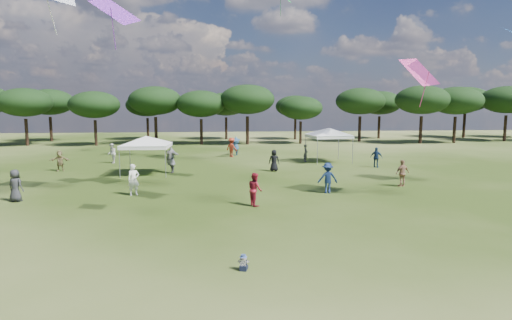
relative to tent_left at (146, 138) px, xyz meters
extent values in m
plane|color=#314514|center=(5.92, -21.32, -2.67)|extent=(140.00, 140.00, 0.00)
cylinder|color=black|center=(-17.99, 23.70, -1.01)|extent=(0.38, 0.38, 3.32)
ellipsoid|color=black|center=(-17.99, 23.70, 2.64)|extent=(6.44, 6.44, 3.47)
cylinder|color=black|center=(-9.59, 22.98, -1.10)|extent=(0.36, 0.36, 3.14)
ellipsoid|color=black|center=(-9.59, 22.98, 2.36)|extent=(6.11, 6.11, 3.29)
cylinder|color=black|center=(-2.47, 24.49, -0.94)|extent=(0.40, 0.40, 3.46)
ellipsoid|color=black|center=(-2.47, 24.49, 2.87)|extent=(6.73, 6.73, 3.63)
cylinder|color=black|center=(3.34, 23.31, -1.06)|extent=(0.37, 0.37, 3.21)
ellipsoid|color=black|center=(3.34, 23.31, 2.47)|extent=(6.24, 6.24, 3.36)
cylinder|color=black|center=(9.18, 22.86, -0.89)|extent=(0.41, 0.41, 3.56)
ellipsoid|color=black|center=(9.18, 22.86, 3.02)|extent=(6.91, 6.91, 3.73)
cylinder|color=black|center=(16.12, 23.19, -1.23)|extent=(0.33, 0.33, 2.88)
ellipsoid|color=black|center=(16.12, 23.19, 1.94)|extent=(5.60, 5.60, 3.02)
cylinder|color=black|center=(24.88, 25.66, -0.95)|extent=(0.39, 0.39, 3.44)
ellipsoid|color=black|center=(24.88, 25.66, 2.84)|extent=(6.69, 6.69, 3.60)
cylinder|color=black|center=(31.69, 21.74, -0.90)|extent=(0.40, 0.40, 3.53)
ellipsoid|color=black|center=(31.69, 21.74, 2.99)|extent=(6.86, 6.86, 3.70)
cylinder|color=black|center=(36.57, 22.14, -0.93)|extent=(0.40, 0.40, 3.47)
ellipsoid|color=black|center=(36.57, 22.14, 2.88)|extent=(6.74, 6.74, 3.63)
cylinder|color=black|center=(45.14, 24.14, -0.88)|extent=(0.41, 0.41, 3.57)
ellipsoid|color=black|center=(45.14, 24.14, 3.05)|extent=(6.94, 6.94, 3.74)
cylinder|color=black|center=(-17.48, 30.25, -0.98)|extent=(0.39, 0.39, 3.37)
ellipsoid|color=black|center=(-17.48, 30.25, 2.72)|extent=(6.54, 6.54, 3.53)
cylinder|color=black|center=(-4.60, 31.99, -1.11)|extent=(0.36, 0.36, 3.11)
ellipsoid|color=black|center=(-4.60, 31.99, 2.31)|extent=(6.05, 6.05, 3.26)
cylinder|color=black|center=(6.75, 31.20, -1.07)|extent=(0.37, 0.37, 3.20)
ellipsoid|color=black|center=(6.75, 31.20, 2.45)|extent=(6.21, 6.21, 3.35)
cylinder|color=black|center=(16.75, 30.02, -1.17)|extent=(0.34, 0.34, 2.99)
ellipsoid|color=black|center=(16.75, 30.02, 2.12)|extent=(5.81, 5.81, 3.13)
cylinder|color=black|center=(29.54, 30.43, -1.01)|extent=(0.38, 0.38, 3.31)
ellipsoid|color=black|center=(29.54, 30.43, 2.63)|extent=(6.43, 6.43, 3.47)
cylinder|color=black|center=(43.23, 30.80, -0.85)|extent=(0.42, 0.42, 3.64)
ellipsoid|color=black|center=(43.23, 30.80, 3.15)|extent=(7.06, 7.06, 3.81)
cylinder|color=gray|center=(-1.62, -1.50, -1.61)|extent=(0.06, 0.06, 2.12)
cylinder|color=gray|center=(1.50, -1.62, -1.61)|extent=(0.06, 0.06, 2.12)
cylinder|color=gray|center=(-1.50, 1.62, -1.61)|extent=(0.06, 0.06, 2.12)
cylinder|color=gray|center=(1.62, 1.50, -1.61)|extent=(0.06, 0.06, 2.12)
cube|color=white|center=(0.00, 0.00, -0.60)|extent=(3.41, 3.41, 0.25)
pyramid|color=white|center=(0.00, 0.00, 0.12)|extent=(6.69, 6.69, 0.60)
cylinder|color=gray|center=(13.49, 3.54, -1.51)|extent=(0.06, 0.06, 2.33)
cylinder|color=gray|center=(16.64, 3.85, -1.51)|extent=(0.06, 0.06, 2.33)
cylinder|color=gray|center=(13.19, 6.70, -1.51)|extent=(0.06, 0.06, 2.33)
cylinder|color=gray|center=(16.34, 7.00, -1.51)|extent=(0.06, 0.06, 2.33)
cube|color=white|center=(14.92, 5.27, -0.39)|extent=(3.63, 3.63, 0.25)
pyramid|color=white|center=(14.92, 5.27, 0.33)|extent=(6.74, 6.74, 0.60)
cube|color=black|center=(5.66, -18.88, -2.59)|extent=(0.26, 0.26, 0.16)
cube|color=black|center=(5.63, -18.72, -2.63)|extent=(0.12, 0.20, 0.09)
cube|color=black|center=(5.77, -18.75, -2.63)|extent=(0.12, 0.20, 0.09)
cube|color=white|center=(5.66, -18.88, -2.41)|extent=(0.23, 0.19, 0.21)
cylinder|color=white|center=(5.55, -18.80, -2.41)|extent=(0.12, 0.21, 0.13)
cylinder|color=white|center=(5.80, -18.86, -2.41)|extent=(0.12, 0.21, 0.13)
sphere|color=#E0B293|center=(5.66, -18.88, -2.27)|extent=(0.14, 0.14, 0.14)
cone|color=#4C68B1|center=(5.66, -18.88, -2.23)|extent=(0.24, 0.24, 0.02)
cylinder|color=#4C68B1|center=(5.66, -18.88, -2.20)|extent=(0.16, 0.16, 0.06)
imported|color=maroon|center=(6.85, -10.51, -1.83)|extent=(0.84, 0.96, 1.67)
imported|color=#A07357|center=(16.41, -6.37, -1.83)|extent=(1.05, 0.68, 1.67)
imported|color=black|center=(9.39, 0.46, -1.85)|extent=(0.85, 0.60, 1.65)
imported|color=#292A2E|center=(-5.48, -8.35, -1.82)|extent=(0.96, 0.79, 1.69)
imported|color=navy|center=(17.87, 1.59, -1.85)|extent=(1.02, 0.88, 1.65)
imported|color=navy|center=(11.28, -7.86, -1.79)|extent=(1.15, 0.68, 1.75)
imported|color=navy|center=(7.04, 11.05, -1.72)|extent=(1.44, 2.41, 1.90)
imported|color=#A5301B|center=(6.58, 9.68, -1.73)|extent=(1.36, 1.34, 1.88)
imported|color=#504F54|center=(1.68, 0.37, -1.71)|extent=(1.63, 2.39, 1.92)
imported|color=white|center=(0.35, -7.33, -1.79)|extent=(0.76, 0.66, 1.75)
imported|color=olive|center=(-6.82, 2.19, -1.87)|extent=(1.51, 0.60, 1.59)
imported|color=#333439|center=(12.94, 5.52, -1.90)|extent=(0.56, 0.66, 1.54)
imported|color=silver|center=(-3.91, 6.32, -1.80)|extent=(0.92, 1.02, 1.73)
plane|color=purple|center=(-0.12, -8.01, 7.13)|extent=(2.61, 2.26, 1.89)
plane|color=#CE337E|center=(15.43, -9.92, 4.03)|extent=(2.54, 2.13, 1.60)
camera|label=1|loc=(4.79, -31.36, 2.35)|focal=30.00mm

